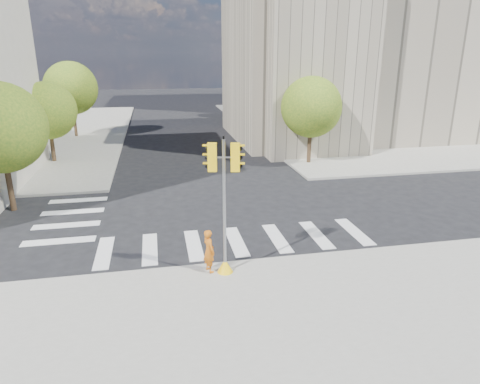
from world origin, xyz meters
name	(u,v)px	position (x,y,z in m)	size (l,w,h in m)	color
ground	(230,224)	(0.00, 0.00, 0.00)	(160.00, 160.00, 0.00)	black
sidewalk_far_right	(365,123)	(20.00, 26.00, 0.07)	(28.00, 40.00, 0.15)	gray
civic_building	(363,57)	(15.59, 19.12, 7.26)	(26.00, 16.00, 19.39)	#A29680
tree_lw_near	(0,128)	(-10.50, 4.00, 4.20)	(4.40, 4.40, 6.41)	#382616
tree_lw_mid	(48,111)	(-10.50, 14.00, 3.76)	(4.00, 4.00, 5.77)	#382616
tree_lw_far	(71,88)	(-10.50, 24.00, 4.54)	(4.80, 4.80, 6.95)	#382616
tree_re_near	(311,107)	(7.50, 10.00, 4.05)	(4.20, 4.20, 6.16)	#382616
tree_re_mid	(267,89)	(7.50, 22.00, 4.35)	(4.60, 4.60, 6.66)	#382616
tree_re_far	(242,85)	(7.50, 34.00, 3.87)	(4.00, 4.00, 5.88)	#382616
lamp_near	(300,94)	(8.00, 14.00, 4.58)	(0.35, 0.18, 8.11)	black
lamp_far	(257,82)	(8.00, 28.00, 4.58)	(0.35, 0.18, 8.11)	black
traffic_signal	(224,217)	(-1.04, -4.77, 2.26)	(1.08, 0.56, 4.93)	yellow
photographer	(209,251)	(-1.58, -4.60, 0.95)	(0.58, 0.38, 1.60)	#C26012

